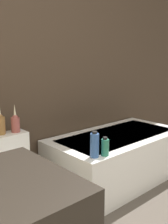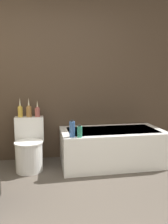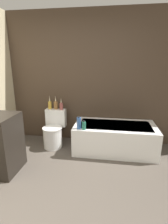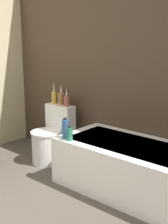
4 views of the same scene
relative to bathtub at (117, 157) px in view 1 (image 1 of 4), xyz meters
name	(u,v)px [view 1 (image 1 of 4)]	position (x,y,z in m)	size (l,w,h in m)	color
wall_back_tiled	(31,60)	(-0.75, 0.44, 1.04)	(6.40, 0.06, 2.60)	#423326
bathtub	(117,157)	(0.00, 0.00, 0.00)	(1.50, 0.79, 0.51)	white
toilet	(16,189)	(-1.20, 0.01, 0.04)	(0.41, 0.53, 0.71)	white
vase_silver	(0,123)	(-1.20, 0.22, 0.54)	(0.08, 0.08, 0.27)	olive
vase_bronze	(15,123)	(-1.08, 0.20, 0.53)	(0.07, 0.07, 0.24)	#994C47
shampoo_bottle_tall	(95,145)	(-0.63, -0.29, 0.36)	(0.07, 0.07, 0.22)	#335999
shampoo_bottle_short	(105,147)	(-0.54, -0.32, 0.33)	(0.07, 0.07, 0.16)	#267259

